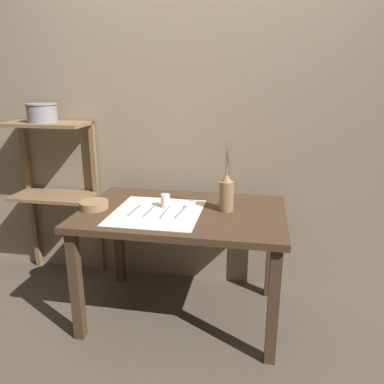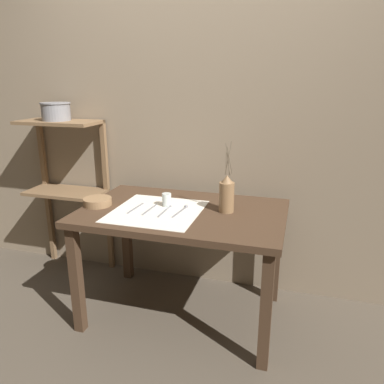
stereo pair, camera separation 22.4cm
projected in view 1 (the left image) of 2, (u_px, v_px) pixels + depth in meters
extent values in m
plane|color=brown|center=(183.00, 313.00, 2.51)|extent=(12.00, 12.00, 0.00)
cube|color=gray|center=(197.00, 124.00, 2.64)|extent=(7.00, 0.06, 2.40)
cube|color=#422D1E|center=(182.00, 213.00, 2.30)|extent=(1.25, 0.80, 0.04)
cube|color=#422D1E|center=(76.00, 286.00, 2.18)|extent=(0.06, 0.06, 0.70)
cube|color=#422D1E|center=(273.00, 307.00, 1.99)|extent=(0.06, 0.06, 0.70)
cube|color=#422D1E|center=(119.00, 239.00, 2.83)|extent=(0.06, 0.06, 0.70)
cube|color=#422D1E|center=(271.00, 251.00, 2.63)|extent=(0.06, 0.06, 0.70)
cube|color=brown|center=(45.00, 124.00, 2.63)|extent=(0.60, 0.30, 0.02)
cube|color=brown|center=(54.00, 196.00, 2.79)|extent=(0.60, 0.30, 0.02)
cube|color=brown|center=(31.00, 197.00, 2.98)|extent=(0.04, 0.04, 1.22)
cube|color=brown|center=(97.00, 201.00, 2.88)|extent=(0.04, 0.04, 1.22)
cube|color=silver|center=(157.00, 212.00, 2.25)|extent=(0.52, 0.54, 0.00)
cylinder|color=olive|center=(226.00, 196.00, 2.26)|extent=(0.09, 0.09, 0.18)
cone|color=olive|center=(227.00, 178.00, 2.23)|extent=(0.07, 0.07, 0.05)
cylinder|color=brown|center=(226.00, 163.00, 2.19)|extent=(0.01, 0.04, 0.14)
cylinder|color=brown|center=(228.00, 159.00, 2.19)|extent=(0.04, 0.01, 0.19)
cylinder|color=brown|center=(229.00, 160.00, 2.20)|extent=(0.03, 0.03, 0.17)
cylinder|color=brown|center=(229.00, 164.00, 2.20)|extent=(0.01, 0.02, 0.13)
cylinder|color=brown|center=(228.00, 157.00, 2.20)|extent=(0.03, 0.02, 0.20)
cylinder|color=#8E6B47|center=(94.00, 205.00, 2.32)|extent=(0.18, 0.18, 0.05)
cylinder|color=silver|center=(165.00, 201.00, 2.33)|extent=(0.06, 0.06, 0.08)
cube|color=gray|center=(134.00, 210.00, 2.28)|extent=(0.03, 0.20, 0.00)
cube|color=gray|center=(149.00, 211.00, 2.26)|extent=(0.02, 0.20, 0.00)
cube|color=gray|center=(165.00, 212.00, 2.24)|extent=(0.01, 0.20, 0.00)
sphere|color=gray|center=(169.00, 207.00, 2.33)|extent=(0.02, 0.02, 0.02)
cube|color=gray|center=(180.00, 212.00, 2.24)|extent=(0.03, 0.20, 0.00)
sphere|color=gray|center=(185.00, 207.00, 2.33)|extent=(0.02, 0.02, 0.02)
cylinder|color=gray|center=(42.00, 113.00, 2.62)|extent=(0.20, 0.20, 0.13)
cylinder|color=gray|center=(41.00, 104.00, 2.60)|extent=(0.22, 0.22, 0.01)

